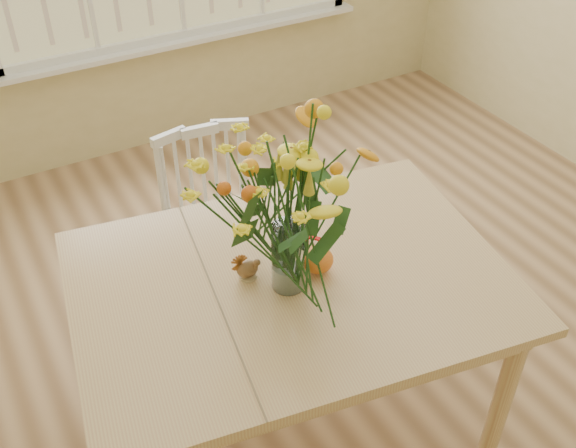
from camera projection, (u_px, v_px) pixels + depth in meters
floor at (382, 344)px, 3.15m from camera, size 4.00×4.50×0.01m
dining_table at (291, 296)px, 2.38m from camera, size 1.64×1.29×0.80m
windsor_chair at (213, 218)px, 3.05m from camera, size 0.47×0.45×0.92m
flower_vase at (288, 194)px, 2.06m from camera, size 0.53×0.53×0.63m
pumpkin at (317, 261)px, 2.33m from camera, size 0.11×0.11×0.09m
turkey_figurine at (247, 269)px, 2.30m from camera, size 0.08×0.06×0.10m
dark_gourd at (294, 235)px, 2.46m from camera, size 0.13×0.11×0.07m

